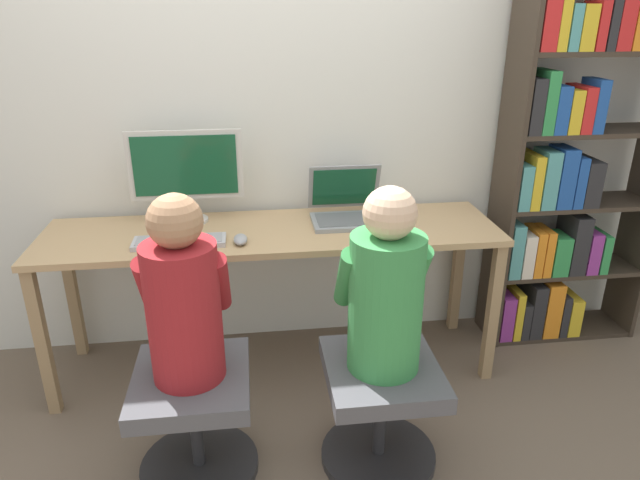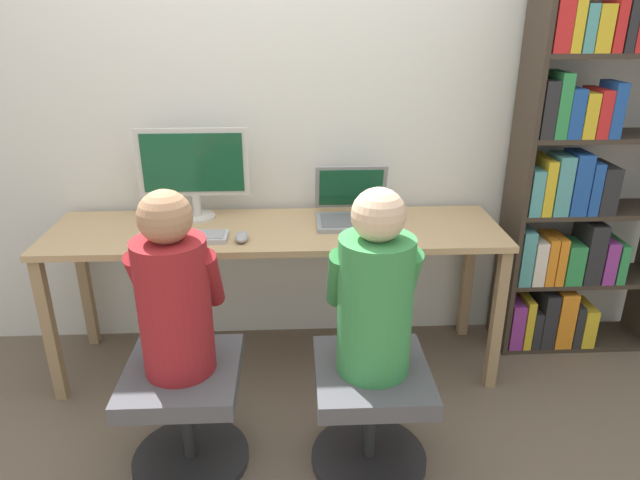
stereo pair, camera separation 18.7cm
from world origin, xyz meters
name	(u,v)px [view 2 (the right image)]	position (x,y,z in m)	size (l,w,h in m)	color
ground_plane	(279,396)	(0.00, 0.00, 0.00)	(14.00, 14.00, 0.00)	brown
wall_back	(274,98)	(0.00, 0.62, 1.30)	(10.00, 0.05, 2.60)	silver
desk	(276,243)	(0.00, 0.28, 0.67)	(2.13, 0.56, 0.75)	tan
desktop_monitor	(193,169)	(-0.39, 0.44, 1.00)	(0.53, 0.17, 0.44)	beige
laptop	(353,210)	(0.37, 0.37, 0.80)	(0.36, 0.33, 0.25)	gray
keyboard	(183,237)	(-0.41, 0.15, 0.76)	(0.40, 0.13, 0.03)	#B2B2B7
computer_mouse_by_keyboard	(242,237)	(-0.15, 0.13, 0.77)	(0.06, 0.11, 0.04)	#99999E
office_chair_left	(186,407)	(-0.35, -0.41, 0.27)	(0.46, 0.46, 0.45)	#262628
office_chair_right	(371,406)	(0.37, -0.44, 0.27)	(0.46, 0.46, 0.45)	#262628
person_at_monitor	(173,293)	(-0.35, -0.40, 0.77)	(0.32, 0.31, 0.70)	maroon
person_at_laptop	(375,292)	(0.37, -0.43, 0.77)	(0.33, 0.32, 0.71)	#388C47
bookshelf	(580,186)	(1.50, 0.40, 0.90)	(0.81, 0.28, 1.90)	#382D23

